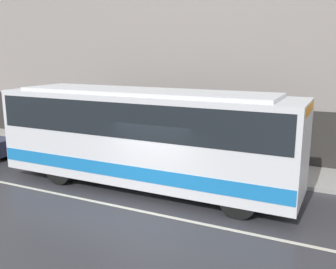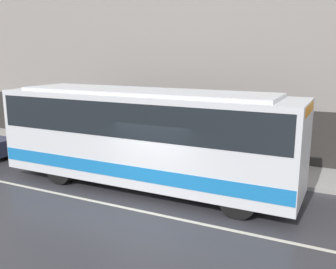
# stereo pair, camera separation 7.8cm
# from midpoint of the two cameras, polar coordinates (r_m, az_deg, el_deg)

# --- Properties ---
(ground_plane) EXTENTS (60.00, 60.00, 0.00)m
(ground_plane) POSITION_cam_midpoint_polar(r_m,az_deg,el_deg) (11.39, -3.91, -11.59)
(ground_plane) COLOR #333338
(sidewalk) EXTENTS (60.00, 2.66, 0.15)m
(sidewalk) POSITION_cam_midpoint_polar(r_m,az_deg,el_deg) (15.91, 5.84, -4.38)
(sidewalk) COLOR #A09E99
(sidewalk) RESTS_ON ground_plane
(building_facade) EXTENTS (60.00, 0.35, 9.54)m
(building_facade) POSITION_cam_midpoint_polar(r_m,az_deg,el_deg) (16.65, 8.02, 12.09)
(building_facade) COLOR gray
(building_facade) RESTS_ON ground_plane
(lane_stripe) EXTENTS (54.00, 0.14, 0.01)m
(lane_stripe) POSITION_cam_midpoint_polar(r_m,az_deg,el_deg) (11.39, -3.91, -11.57)
(lane_stripe) COLOR beige
(lane_stripe) RESTS_ON ground_plane
(transit_bus) EXTENTS (10.57, 2.53, 3.41)m
(transit_bus) POSITION_cam_midpoint_polar(r_m,az_deg,el_deg) (12.85, -3.50, 0.17)
(transit_bus) COLOR silver
(transit_bus) RESTS_ON ground_plane
(pedestrian_waiting) EXTENTS (0.36, 0.36, 1.55)m
(pedestrian_waiting) POSITION_cam_midpoint_polar(r_m,az_deg,el_deg) (15.21, 8.43, -2.14)
(pedestrian_waiting) COLOR #1E5933
(pedestrian_waiting) RESTS_ON sidewalk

